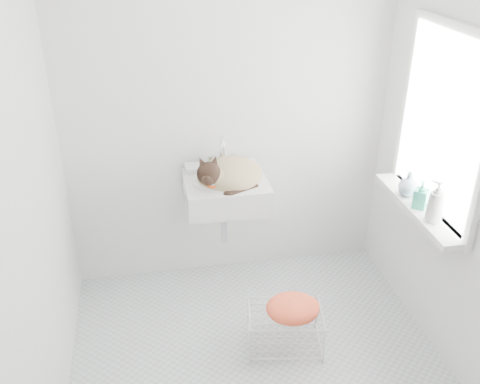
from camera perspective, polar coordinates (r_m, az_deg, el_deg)
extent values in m
cube|color=silver|center=(3.39, 1.85, -17.27)|extent=(2.20, 2.00, 0.02)
cube|color=white|center=(3.57, -1.30, 8.99)|extent=(2.20, 0.02, 2.50)
cube|color=white|center=(3.08, 22.71, 3.61)|extent=(0.02, 2.00, 2.50)
cube|color=white|center=(2.66, -21.54, 0.11)|extent=(0.02, 2.00, 2.50)
cube|color=white|center=(3.19, 20.98, 6.71)|extent=(0.01, 0.80, 1.00)
cube|color=white|center=(3.18, 20.74, 6.70)|extent=(0.04, 0.90, 1.10)
cube|color=white|center=(3.36, 18.40, -1.60)|extent=(0.16, 0.88, 0.04)
cube|color=silver|center=(3.48, -1.54, 1.30)|extent=(0.53, 0.47, 0.21)
ellipsoid|color=tan|center=(3.46, -1.03, 1.72)|extent=(0.46, 0.41, 0.21)
sphere|color=black|center=(3.33, -3.58, 2.49)|extent=(0.18, 0.18, 0.15)
torus|color=red|center=(3.35, -3.25, 1.80)|extent=(0.15, 0.15, 0.06)
cube|color=silver|center=(3.38, 4.79, -14.09)|extent=(0.48, 0.37, 0.26)
ellipsoid|color=#FF7D00|center=(3.26, 5.60, -12.71)|extent=(0.35, 0.26, 0.13)
imported|color=silver|center=(3.21, 19.80, -2.91)|extent=(0.11, 0.11, 0.21)
imported|color=#298B6E|center=(3.33, 18.51, -1.54)|extent=(0.11, 0.11, 0.17)
imported|color=#ACC0D6|center=(3.45, 17.34, -0.30)|extent=(0.17, 0.17, 0.16)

